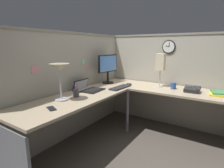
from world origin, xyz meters
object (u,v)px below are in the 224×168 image
Objects in this scene: computer_mouse at (129,84)px; desk_lamp_dome at (60,70)px; desk_lamp_paper at (161,63)px; coffee_mug at (173,86)px; wall_clock at (169,47)px; pen_cup at (76,93)px; book_stack at (219,93)px; laptop at (87,88)px; monitor at (108,67)px; cell_phone at (51,108)px; office_phone at (193,90)px; keyboard at (120,87)px.

computer_mouse is 1.29m from desk_lamp_dome.
coffee_mug is at bearing -99.80° from desk_lamp_paper.
desk_lamp_dome is 1.86m from wall_clock.
pen_cup reaches higher than computer_mouse.
book_stack is 0.61m from coffee_mug.
desk_lamp_dome reaches higher than book_stack.
coffee_mug is (0.78, -1.06, 0.02)m from laptop.
laptop is at bearing 150.72° from computer_mouse.
monitor is at bearing 2.82° from laptop.
book_stack is at bearing -19.77° from cell_phone.
coffee_mug is (0.05, 0.29, 0.01)m from office_phone.
monitor is 0.48m from computer_mouse.
wall_clock is (1.10, -0.86, 0.61)m from laptop.
wall_clock is at bearing -38.10° from laptop.
computer_mouse is 0.71m from coffee_mug.
office_phone is (0.14, -1.37, -0.26)m from monitor.
desk_lamp_dome is 1.57m from desk_lamp_paper.
monitor is at bearing 63.50° from keyboard.
wall_clock reaches higher than coffee_mug.
book_stack is at bearing -90.51° from coffee_mug.
monitor is 1.13m from coffee_mug.
monitor is at bearing 99.02° from computer_mouse.
keyboard is at bearing -16.78° from desk_lamp_dome.
office_phone is at bearing -48.57° from pen_cup.
pen_cup is at bearing 166.30° from computer_mouse.
office_phone reaches higher than keyboard.
wall_clock is at bearing 31.93° from coffee_mug.
book_stack is 0.59× the size of desk_lamp_paper.
computer_mouse is 0.50× the size of office_phone.
desk_lamp_dome is at bearing 151.10° from desk_lamp_paper.
monitor is at bearing 4.79° from desk_lamp_dome.
laptop is 1.22m from desk_lamp_paper.
cell_phone is at bearing 138.32° from book_stack.
computer_mouse is at bearing 16.79° from cell_phone.
office_phone reaches higher than coffee_mug.
coffee_mug is at bearing 89.49° from book_stack.
office_phone is at bearing -61.68° from laptop.
desk_lamp_paper is (0.09, 0.52, 0.35)m from office_phone.
keyboard is 1.04m from desk_lamp_dome.
book_stack is at bearing -50.14° from desk_lamp_dome.
office_phone is at bearing -127.61° from wall_clock.
keyboard is 1.95× the size of wall_clock.
office_phone is (1.08, -1.23, -0.02)m from pen_cup.
coffee_mug is at bearing -79.88° from monitor.
desk_lamp_paper is (1.66, -0.60, 0.38)m from cell_phone.
coffee_mug reaches higher than computer_mouse.
coffee_mug is (1.14, -0.94, -0.00)m from pen_cup.
keyboard is 1.22m from cell_phone.
wall_clock is at bearing -25.57° from desk_lamp_dome.
pen_cup is 0.50m from cell_phone.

